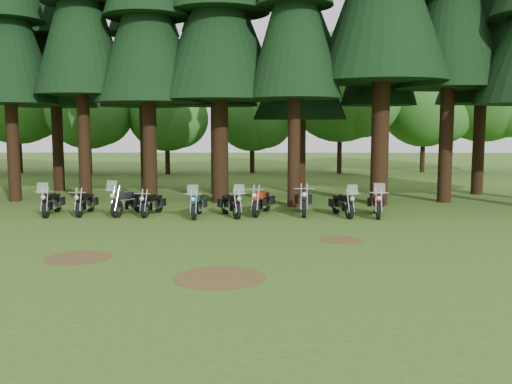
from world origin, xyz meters
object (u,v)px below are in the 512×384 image
(motorcycle_0, at_px, (52,203))
(motorcycle_8, at_px, (343,205))
(motorcycle_2, at_px, (128,202))
(motorcycle_4, at_px, (197,205))
(motorcycle_5, at_px, (231,205))
(motorcycle_6, at_px, (262,202))
(motorcycle_9, at_px, (377,204))
(motorcycle_7, at_px, (304,202))
(motorcycle_3, at_px, (152,205))
(motorcycle_1, at_px, (85,204))

(motorcycle_0, distance_m, motorcycle_8, 11.69)
(motorcycle_2, height_order, motorcycle_8, motorcycle_2)
(motorcycle_4, distance_m, motorcycle_5, 1.35)
(motorcycle_4, xyz_separation_m, motorcycle_6, (2.56, 0.71, 0.02))
(motorcycle_5, bearing_deg, motorcycle_0, 156.77)
(motorcycle_2, height_order, motorcycle_6, motorcycle_2)
(motorcycle_8, bearing_deg, motorcycle_0, 166.48)
(motorcycle_6, height_order, motorcycle_9, motorcycle_9)
(motorcycle_2, relative_size, motorcycle_7, 0.95)
(motorcycle_0, distance_m, motorcycle_5, 7.25)
(motorcycle_2, xyz_separation_m, motorcycle_5, (4.18, -0.41, -0.04))
(motorcycle_3, xyz_separation_m, motorcycle_7, (6.11, 0.28, 0.08))
(motorcycle_5, relative_size, motorcycle_8, 0.99)
(motorcycle_1, bearing_deg, motorcycle_2, -0.65)
(motorcycle_1, height_order, motorcycle_7, motorcycle_7)
(motorcycle_8, bearing_deg, motorcycle_7, 150.00)
(motorcycle_7, relative_size, motorcycle_8, 1.14)
(motorcycle_4, distance_m, motorcycle_6, 2.66)
(motorcycle_1, height_order, motorcycle_5, motorcycle_5)
(motorcycle_3, relative_size, motorcycle_8, 0.95)
(motorcycle_8, relative_size, motorcycle_9, 0.95)
(motorcycle_0, xyz_separation_m, motorcycle_3, (4.05, 0.01, -0.04))
(motorcycle_4, relative_size, motorcycle_7, 0.89)
(motorcycle_1, distance_m, motorcycle_5, 5.94)
(motorcycle_7, bearing_deg, motorcycle_6, -176.13)
(motorcycle_4, relative_size, motorcycle_8, 1.02)
(motorcycle_1, relative_size, motorcycle_9, 0.94)
(motorcycle_0, bearing_deg, motorcycle_8, -4.76)
(motorcycle_8, bearing_deg, motorcycle_2, 165.38)
(motorcycle_2, xyz_separation_m, motorcycle_7, (7.11, 0.17, 0.01))
(motorcycle_7, bearing_deg, motorcycle_3, -174.26)
(motorcycle_5, height_order, motorcycle_9, motorcycle_9)
(motorcycle_6, bearing_deg, motorcycle_0, -163.06)
(motorcycle_9, bearing_deg, motorcycle_3, -174.17)
(motorcycle_5, xyz_separation_m, motorcycle_8, (4.44, 0.11, -0.00))
(motorcycle_5, xyz_separation_m, motorcycle_6, (1.22, 0.56, 0.02))
(motorcycle_3, height_order, motorcycle_6, motorcycle_6)
(motorcycle_2, bearing_deg, motorcycle_0, -158.60)
(motorcycle_0, bearing_deg, motorcycle_4, -8.16)
(motorcycle_1, xyz_separation_m, motorcycle_9, (11.72, -0.38, 0.04))
(motorcycle_1, bearing_deg, motorcycle_3, -2.59)
(motorcycle_2, distance_m, motorcycle_8, 8.63)
(motorcycle_1, relative_size, motorcycle_8, 0.99)
(motorcycle_7, xyz_separation_m, motorcycle_8, (1.52, -0.48, -0.05))
(motorcycle_0, distance_m, motorcycle_9, 13.03)
(motorcycle_2, relative_size, motorcycle_3, 1.14)
(motorcycle_0, bearing_deg, motorcycle_2, -1.66)
(motorcycle_0, relative_size, motorcycle_3, 1.10)
(motorcycle_3, bearing_deg, motorcycle_0, -167.94)
(motorcycle_4, height_order, motorcycle_6, motorcycle_4)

